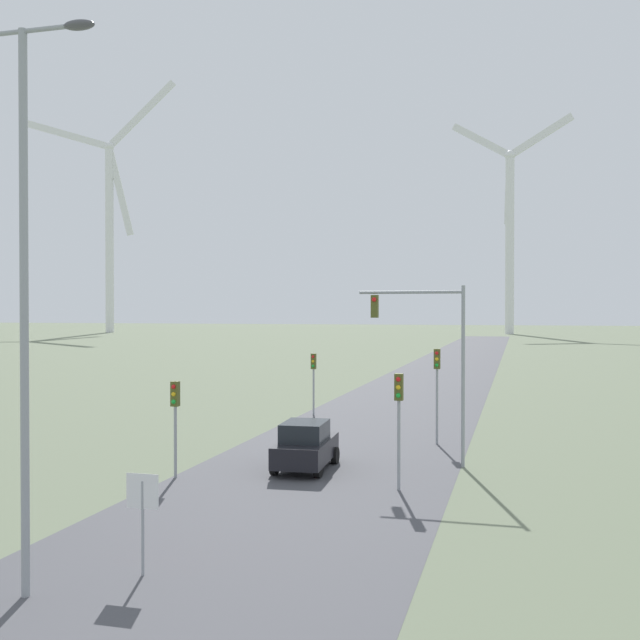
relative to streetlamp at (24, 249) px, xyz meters
The scene contains 11 objects.
road_surface 42.72m from the streetlamp, 86.05° to the left, with size 10.00×240.00×0.01m.
streetlamp is the anchor object (origin of this frame).
stop_sign_near 6.24m from the streetlamp, 45.01° to the left, with size 0.81×0.07×2.33m.
traffic_light_post_near_left 12.18m from the streetlamp, 99.88° to the left, with size 0.28×0.34×3.48m.
traffic_light_post_near_right 13.59m from the streetlamp, 61.36° to the left, with size 0.28×0.34×3.92m.
traffic_light_post_mid_left 28.42m from the streetlamp, 92.94° to the left, with size 0.28×0.33×3.55m.
traffic_light_post_mid_right 21.67m from the streetlamp, 72.27° to the left, with size 0.28×0.34×4.30m.
traffic_light_mast_overhead 17.10m from the streetlamp, 66.80° to the left, with size 4.13×0.35×7.00m.
car_approaching 15.21m from the streetlamp, 80.70° to the left, with size 2.04×4.20×1.83m.
wind_turbine_far_left 193.42m from the streetlamp, 120.17° to the left, with size 41.20×8.22×67.33m.
wind_turbine_left 181.85m from the streetlamp, 87.60° to the left, with size 29.91×7.09×54.58m.
Camera 1 is at (7.15, -7.54, 6.05)m, focal length 42.00 mm.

